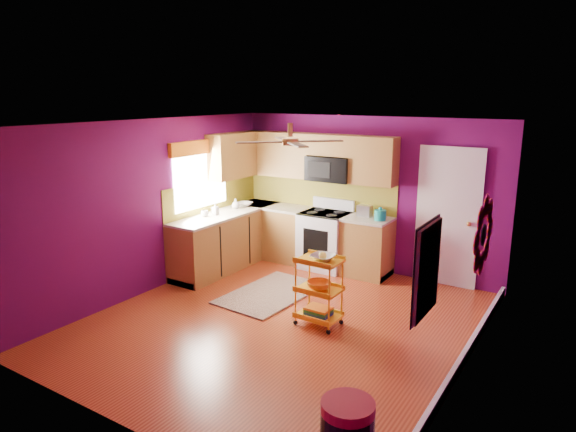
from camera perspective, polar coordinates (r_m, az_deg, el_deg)
The scene contains 17 objects.
ground at distance 6.69m, azimuth -0.71°, elevation -11.72°, with size 5.00×5.00×0.00m, color maroon.
room_envelope at distance 6.15m, azimuth -0.54°, elevation 2.10°, with size 4.54×5.04×2.52m.
lower_cabinets at distance 8.65m, azimuth -1.63°, elevation -2.70°, with size 2.81×2.31×0.94m.
electric_range at distance 8.53m, azimuth 4.15°, elevation -2.62°, with size 0.76×0.66×1.13m.
upper_cabinetry at distance 8.61m, azimuth 0.21°, elevation 6.52°, with size 2.80×2.30×1.26m.
left_window at distance 8.31m, azimuth -9.69°, elevation 5.64°, with size 0.08×1.35×1.08m.
panel_door at distance 7.99m, azimuth 17.33°, elevation -0.31°, with size 0.95×0.11×2.15m.
right_wall_art at distance 5.05m, azimuth 18.76°, elevation -3.43°, with size 0.04×2.74×1.04m.
ceiling_fan at distance 6.24m, azimuth 0.24°, elevation 8.36°, with size 1.01×1.01×0.26m.
shag_rug at distance 7.55m, azimuth -1.95°, elevation -8.58°, with size 0.96×1.57×0.02m, color black.
rolling_cart at distance 6.44m, azimuth 3.51°, elevation -7.94°, with size 0.54×0.40×0.97m.
teal_kettle at distance 8.01m, azimuth 10.21°, elevation 0.12°, with size 0.18×0.18×0.21m.
toaster at distance 8.22m, azimuth 8.52°, elevation 0.59°, with size 0.22×0.15×0.18m, color beige.
soap_bottle_a at distance 8.32m, azimuth -8.08°, elevation 0.79°, with size 0.09×0.09×0.19m, color #EA3F72.
soap_bottle_b at distance 8.72m, azimuth -5.82°, elevation 1.38°, with size 0.13×0.13×0.17m, color white.
counter_dish at distance 8.92m, azimuth -4.85°, elevation 1.33°, with size 0.26×0.26×0.06m, color white.
counter_cup at distance 8.23m, azimuth -9.22°, elevation 0.26°, with size 0.12×0.12×0.09m, color white.
Camera 1 is at (3.30, -5.06, 2.86)m, focal length 32.00 mm.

